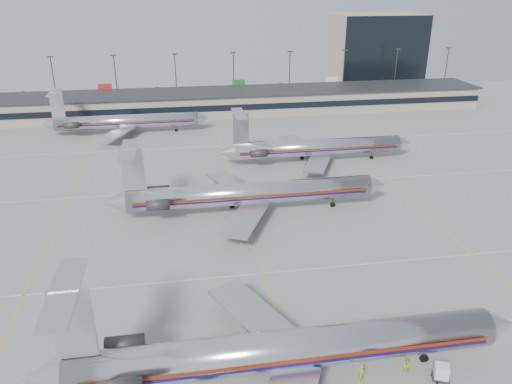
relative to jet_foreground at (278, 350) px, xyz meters
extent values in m
plane|color=gray|center=(2.07, 8.98, -3.62)|extent=(260.00, 260.00, 0.00)
cube|color=silver|center=(2.07, 18.98, -3.61)|extent=(160.00, 0.15, 0.02)
cube|color=gray|center=(2.07, 106.98, -0.62)|extent=(160.00, 16.00, 6.00)
cube|color=black|center=(2.07, 98.88, -0.42)|extent=(160.00, 0.20, 1.60)
cube|color=#2D2D30|center=(2.07, 106.98, 2.48)|extent=(162.00, 17.00, 0.30)
cylinder|color=#38383D|center=(-42.93, 120.98, 3.88)|extent=(0.30, 0.30, 15.00)
cube|color=#2D2D30|center=(-42.93, 120.98, 11.48)|extent=(1.60, 0.40, 0.35)
cylinder|color=#38383D|center=(-24.93, 120.98, 3.88)|extent=(0.30, 0.30, 15.00)
cube|color=#2D2D30|center=(-24.93, 120.98, 11.48)|extent=(1.60, 0.40, 0.35)
cylinder|color=#38383D|center=(-6.93, 120.98, 3.88)|extent=(0.30, 0.30, 15.00)
cube|color=#2D2D30|center=(-6.93, 120.98, 11.48)|extent=(1.60, 0.40, 0.35)
cylinder|color=#38383D|center=(11.07, 120.98, 3.88)|extent=(0.30, 0.30, 15.00)
cube|color=#2D2D30|center=(11.07, 120.98, 11.48)|extent=(1.60, 0.40, 0.35)
cylinder|color=#38383D|center=(29.07, 120.98, 3.88)|extent=(0.30, 0.30, 15.00)
cube|color=#2D2D30|center=(29.07, 120.98, 11.48)|extent=(1.60, 0.40, 0.35)
cylinder|color=#38383D|center=(47.07, 120.98, 3.88)|extent=(0.30, 0.30, 15.00)
cube|color=#2D2D30|center=(47.07, 120.98, 11.48)|extent=(1.60, 0.40, 0.35)
cylinder|color=#38383D|center=(65.07, 120.98, 3.88)|extent=(0.30, 0.30, 15.00)
cube|color=#2D2D30|center=(65.07, 120.98, 11.48)|extent=(1.60, 0.40, 0.35)
cylinder|color=#38383D|center=(83.07, 120.98, 3.88)|extent=(0.30, 0.30, 15.00)
cube|color=#2D2D30|center=(83.07, 120.98, 11.48)|extent=(1.60, 0.40, 0.35)
cube|color=tan|center=(64.07, 136.98, 8.88)|extent=(30.00, 20.00, 25.00)
cylinder|color=silver|center=(1.00, 0.00, -0.06)|extent=(40.68, 3.76, 3.76)
cone|color=silver|center=(22.97, 0.00, -0.06)|extent=(3.25, 3.76, 3.76)
cone|color=silver|center=(-21.17, 0.00, -0.06)|extent=(3.66, 3.76, 3.76)
cube|color=maroon|center=(1.00, -1.89, 0.10)|extent=(38.65, 0.05, 0.36)
cube|color=#0E0D5C|center=(1.00, -1.89, -0.31)|extent=(38.65, 0.05, 0.28)
cube|color=silver|center=(-1.03, 7.12, -1.07)|extent=(9.46, 13.79, 0.33)
cube|color=silver|center=(-17.81, 0.00, 5.28)|extent=(3.46, 0.25, 6.92)
cube|color=silver|center=(-18.12, 0.00, 8.54)|extent=(2.44, 10.68, 0.18)
cylinder|color=#2D2D30|center=(-14.25, 2.90, 0.25)|extent=(3.66, 1.73, 1.73)
cylinder|color=#2D2D30|center=(15.24, 0.00, -2.78)|extent=(0.20, 0.20, 1.68)
cylinder|color=#2D2D30|center=(-2.05, 2.44, -2.78)|extent=(0.20, 0.20, 1.68)
cylinder|color=black|center=(15.24, 0.00, -3.26)|extent=(0.92, 0.31, 0.92)
cylinder|color=silver|center=(3.50, 37.76, -0.10)|extent=(40.16, 3.72, 3.72)
cone|color=silver|center=(25.19, 37.76, -0.10)|extent=(3.21, 3.72, 3.72)
cone|color=silver|center=(-18.38, 37.76, -0.10)|extent=(3.61, 3.72, 3.72)
cube|color=maroon|center=(3.50, 35.89, 0.05)|extent=(38.16, 0.05, 0.35)
cube|color=#0E0D5C|center=(3.50, 35.89, -0.35)|extent=(38.16, 0.05, 0.28)
cube|color=silver|center=(1.50, 44.79, -1.10)|extent=(9.34, 13.61, 0.32)
cube|color=silver|center=(1.50, 30.73, -1.10)|extent=(9.34, 13.61, 0.32)
cube|color=silver|center=(-15.07, 37.76, 5.17)|extent=(3.41, 0.25, 6.83)
cube|color=silver|center=(-15.37, 37.76, 8.38)|extent=(2.41, 10.54, 0.18)
cylinder|color=#2D2D30|center=(-11.56, 40.62, 0.20)|extent=(3.61, 1.71, 1.71)
cylinder|color=#2D2D30|center=(-11.56, 34.90, 0.20)|extent=(3.61, 1.71, 1.71)
cylinder|color=#2D2D30|center=(17.56, 37.76, -2.79)|extent=(0.20, 0.20, 1.66)
cylinder|color=#2D2D30|center=(0.49, 35.35, -2.79)|extent=(0.20, 0.20, 1.66)
cylinder|color=#2D2D30|center=(0.49, 40.17, -2.79)|extent=(0.20, 0.20, 1.66)
cylinder|color=black|center=(17.56, 37.76, -3.26)|extent=(0.90, 0.30, 0.90)
cylinder|color=silver|center=(21.28, 60.26, -0.34)|extent=(35.54, 3.46, 3.46)
cone|color=silver|center=(40.55, 60.26, -0.34)|extent=(2.99, 3.46, 3.46)
cone|color=silver|center=(1.83, 60.26, -0.34)|extent=(3.37, 3.46, 3.46)
cube|color=maroon|center=(21.28, 58.52, -0.20)|extent=(33.77, 0.05, 0.33)
cube|color=#0E0D5C|center=(21.28, 58.52, -0.58)|extent=(33.77, 0.05, 0.26)
cube|color=silver|center=(19.41, 66.80, -1.28)|extent=(8.70, 12.68, 0.30)
cube|color=silver|center=(19.41, 53.71, -1.28)|extent=(8.70, 12.68, 0.30)
cube|color=silver|center=(4.92, 60.26, 4.57)|extent=(3.18, 0.23, 6.36)
cube|color=silver|center=(4.63, 60.26, 7.56)|extent=(2.24, 9.82, 0.17)
cylinder|color=#2D2D30|center=(8.19, 62.92, -0.06)|extent=(3.37, 1.59, 1.59)
cylinder|color=#2D2D30|center=(8.19, 57.59, -0.06)|extent=(3.37, 1.59, 1.59)
cylinder|color=#2D2D30|center=(33.44, 60.26, -2.84)|extent=(0.19, 0.19, 1.54)
cylinder|color=#2D2D30|center=(18.48, 58.01, -2.84)|extent=(0.19, 0.19, 1.54)
cylinder|color=#2D2D30|center=(18.48, 62.50, -2.84)|extent=(0.19, 0.19, 1.54)
cylinder|color=black|center=(33.44, 60.26, -3.29)|extent=(0.84, 0.28, 0.84)
cylinder|color=silver|center=(-19.84, 88.69, -0.39)|extent=(34.97, 3.41, 3.41)
cone|color=silver|center=(-0.88, 88.69, -0.39)|extent=(2.95, 3.41, 3.41)
cone|color=silver|center=(-38.99, 88.69, -0.39)|extent=(3.31, 3.41, 3.41)
cube|color=maroon|center=(-19.84, 86.97, -0.26)|extent=(33.22, 0.05, 0.32)
cube|color=#0E0D5C|center=(-19.84, 86.97, -0.62)|extent=(33.22, 0.05, 0.26)
cube|color=silver|center=(-21.68, 95.13, -1.31)|extent=(8.56, 12.48, 0.29)
cube|color=silver|center=(-21.68, 82.24, -1.31)|extent=(8.56, 12.48, 0.29)
cube|color=silver|center=(-35.95, 88.69, 4.44)|extent=(3.13, 0.23, 6.26)
cube|color=silver|center=(-36.23, 88.69, 7.38)|extent=(2.21, 9.66, 0.17)
cylinder|color=#2D2D30|center=(-32.73, 91.31, -0.12)|extent=(3.31, 1.56, 1.56)
cylinder|color=#2D2D30|center=(-32.73, 86.06, -0.12)|extent=(3.31, 1.56, 1.56)
cylinder|color=#2D2D30|center=(-7.88, 88.69, -2.86)|extent=(0.18, 0.18, 1.52)
cylinder|color=#2D2D30|center=(-22.60, 86.48, -2.86)|extent=(0.18, 0.18, 1.52)
cylinder|color=#2D2D30|center=(-22.60, 90.89, -2.86)|extent=(0.18, 0.18, 1.52)
cylinder|color=black|center=(-7.88, 88.69, -3.29)|extent=(0.83, 0.28, 0.83)
cube|color=#2D2D30|center=(15.66, -2.58, -3.40)|extent=(1.96, 1.82, 0.26)
cube|color=white|center=(15.66, -2.58, -2.61)|extent=(1.69, 1.64, 1.31)
cylinder|color=black|center=(16.27, -2.06, -3.51)|extent=(0.21, 0.11, 0.21)
cylinder|color=black|center=(16.27, -3.11, -3.51)|extent=(0.21, 0.11, 0.21)
cylinder|color=black|center=(15.04, -2.06, -3.51)|extent=(0.21, 0.11, 0.21)
cylinder|color=black|center=(15.04, -3.11, -3.51)|extent=(0.21, 0.11, 0.21)
cube|color=#2D2D30|center=(2.16, -1.91, -1.92)|extent=(3.96, 2.14, 1.36)
cylinder|color=black|center=(2.90, -1.33, -3.35)|extent=(0.53, 0.17, 0.53)
imported|color=#8AD714|center=(7.92, -1.57, -2.64)|extent=(0.81, 0.84, 1.95)
imported|color=#AFDC14|center=(12.76, -1.24, -2.76)|extent=(1.05, 1.05, 1.71)
camera|label=1|loc=(-8.21, -36.56, 32.14)|focal=35.00mm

